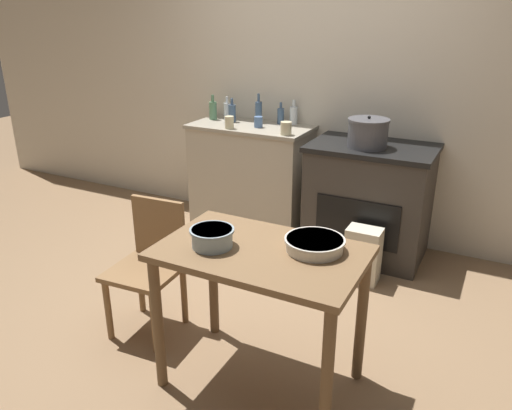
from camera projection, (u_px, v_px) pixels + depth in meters
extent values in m
plane|color=#896B4C|center=(231.00, 308.00, 3.38)|extent=(14.00, 14.00, 0.00)
cube|color=beige|center=(321.00, 87.00, 4.22)|extent=(8.00, 0.07, 2.55)
cube|color=#B2A893|center=(251.00, 179.00, 4.49)|extent=(1.02, 0.52, 0.92)
cube|color=gray|center=(251.00, 127.00, 4.32)|extent=(1.05, 0.55, 0.03)
cube|color=#38332D|center=(368.00, 203.00, 4.00)|extent=(0.92, 0.62, 0.88)
cube|color=black|center=(373.00, 148.00, 3.83)|extent=(0.96, 0.66, 0.04)
cube|color=black|center=(356.00, 223.00, 3.76)|extent=(0.64, 0.01, 0.37)
cube|color=brown|center=(261.00, 253.00, 2.44)|extent=(1.01, 0.63, 0.03)
cylinder|color=brown|center=(158.00, 324.00, 2.56)|extent=(0.06, 0.06, 0.76)
cylinder|color=brown|center=(327.00, 381.00, 2.17)|extent=(0.06, 0.06, 0.76)
cylinder|color=brown|center=(213.00, 278.00, 3.00)|extent=(0.06, 0.06, 0.76)
cylinder|color=brown|center=(361.00, 318.00, 2.61)|extent=(0.06, 0.06, 0.76)
cube|color=olive|center=(144.00, 271.00, 3.00)|extent=(0.43, 0.43, 0.03)
cube|color=olive|center=(159.00, 228.00, 3.08)|extent=(0.36, 0.05, 0.39)
cylinder|color=olive|center=(108.00, 310.00, 3.00)|extent=(0.04, 0.04, 0.40)
cylinder|color=olive|center=(154.00, 323.00, 2.88)|extent=(0.04, 0.04, 0.40)
cylinder|color=olive|center=(141.00, 284.00, 3.28)|extent=(0.04, 0.04, 0.40)
cylinder|color=olive|center=(184.00, 295.00, 3.16)|extent=(0.04, 0.04, 0.40)
cube|color=beige|center=(363.00, 255.00, 3.65)|extent=(0.25, 0.17, 0.42)
cylinder|color=#4C4C51|center=(368.00, 134.00, 3.74)|extent=(0.30, 0.30, 0.20)
cylinder|color=#4C4C51|center=(369.00, 120.00, 3.70)|extent=(0.31, 0.31, 0.02)
sphere|color=black|center=(369.00, 117.00, 3.69)|extent=(0.02, 0.02, 0.02)
cylinder|color=#93A8B2|center=(212.00, 238.00, 2.45)|extent=(0.20, 0.20, 0.09)
cylinder|color=#8597A0|center=(212.00, 230.00, 2.44)|extent=(0.22, 0.22, 0.01)
cylinder|color=silver|center=(315.00, 244.00, 2.42)|extent=(0.28, 0.28, 0.06)
cylinder|color=beige|center=(315.00, 240.00, 2.41)|extent=(0.30, 0.30, 0.01)
cylinder|color=#517F5B|center=(213.00, 111.00, 4.51)|extent=(0.07, 0.07, 0.16)
cylinder|color=#517F5B|center=(213.00, 98.00, 4.47)|extent=(0.03, 0.03, 0.06)
cylinder|color=#3D5675|center=(281.00, 116.00, 4.34)|extent=(0.06, 0.06, 0.13)
cylinder|color=#3D5675|center=(281.00, 105.00, 4.30)|extent=(0.02, 0.02, 0.05)
cylinder|color=silver|center=(227.00, 111.00, 4.51)|extent=(0.06, 0.06, 0.15)
cylinder|color=silver|center=(227.00, 100.00, 4.47)|extent=(0.02, 0.02, 0.06)
cylinder|color=#3D5675|center=(259.00, 112.00, 4.38)|extent=(0.06, 0.06, 0.18)
cylinder|color=#3D5675|center=(259.00, 98.00, 4.34)|extent=(0.02, 0.02, 0.07)
cylinder|color=silver|center=(294.00, 116.00, 4.32)|extent=(0.07, 0.07, 0.15)
cylinder|color=silver|center=(294.00, 103.00, 4.28)|extent=(0.03, 0.03, 0.06)
cylinder|color=#3D5675|center=(232.00, 113.00, 4.41)|extent=(0.07, 0.07, 0.15)
cylinder|color=#3D5675|center=(232.00, 102.00, 4.38)|extent=(0.03, 0.03, 0.06)
cylinder|color=beige|center=(229.00, 122.00, 4.17)|extent=(0.08, 0.08, 0.10)
cylinder|color=#4C6B99|center=(258.00, 122.00, 4.22)|extent=(0.07, 0.07, 0.09)
cylinder|color=beige|center=(286.00, 128.00, 3.96)|extent=(0.09, 0.09, 0.10)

